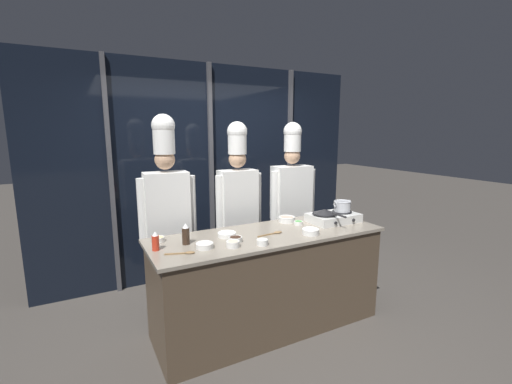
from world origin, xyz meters
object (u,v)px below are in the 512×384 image
(squeeze_bottle_soy, at_px, (186,234))
(serving_spoon_solid, at_px, (186,253))
(prep_bowl_shrimp, at_px, (287,219))
(chef_sous, at_px, (238,197))
(prep_bowl_onion, at_px, (205,245))
(prep_bowl_chicken, at_px, (233,244))
(prep_bowl_ginger, at_px, (159,239))
(prep_bowl_scallions, at_px, (298,223))
(frying_pan, at_px, (325,212))
(stock_pot, at_px, (342,206))
(prep_bowl_soy_glaze, at_px, (235,239))
(squeeze_bottle_chili, at_px, (155,241))
(prep_bowl_bean_sprouts, at_px, (262,242))
(chef_head, at_px, (167,202))
(prep_bowl_rice, at_px, (227,234))
(prep_bowl_garlic, at_px, (310,231))
(serving_spoon_slotted, at_px, (275,233))
(portable_stove, at_px, (333,217))
(chef_line, at_px, (292,193))

(squeeze_bottle_soy, xyz_separation_m, serving_spoon_solid, (-0.07, -0.22, -0.08))
(prep_bowl_shrimp, xyz_separation_m, chef_sous, (-0.34, 0.47, 0.18))
(prep_bowl_onion, xyz_separation_m, prep_bowl_chicken, (0.21, -0.08, 0.00))
(prep_bowl_ginger, xyz_separation_m, prep_bowl_scallions, (1.37, -0.13, -0.00))
(frying_pan, bearing_deg, stock_pot, 1.09)
(frying_pan, bearing_deg, squeeze_bottle_soy, 178.94)
(frying_pan, distance_m, squeeze_bottle_soy, 1.45)
(prep_bowl_ginger, height_order, prep_bowl_soy_glaze, prep_bowl_soy_glaze)
(frying_pan, relative_size, squeeze_bottle_chili, 2.81)
(prep_bowl_ginger, xyz_separation_m, prep_bowl_soy_glaze, (0.58, -0.32, 0.00))
(prep_bowl_bean_sprouts, bearing_deg, chef_head, 120.24)
(stock_pot, relative_size, serving_spoon_solid, 0.88)
(squeeze_bottle_chili, xyz_separation_m, prep_bowl_ginger, (0.07, 0.21, -0.05))
(prep_bowl_bean_sprouts, relative_size, prep_bowl_shrimp, 0.57)
(squeeze_bottle_soy, relative_size, chef_head, 0.09)
(prep_bowl_soy_glaze, xyz_separation_m, chef_head, (-0.39, 0.77, 0.22))
(prep_bowl_scallions, relative_size, prep_bowl_shrimp, 0.54)
(frying_pan, bearing_deg, prep_bowl_onion, -174.13)
(prep_bowl_bean_sprouts, bearing_deg, prep_bowl_scallions, 30.71)
(prep_bowl_onion, relative_size, prep_bowl_shrimp, 0.84)
(prep_bowl_rice, bearing_deg, prep_bowl_soy_glaze, -87.86)
(squeeze_bottle_chili, bearing_deg, prep_bowl_soy_glaze, -9.35)
(prep_bowl_ginger, bearing_deg, prep_bowl_garlic, -19.20)
(squeeze_bottle_chili, xyz_separation_m, prep_bowl_shrimp, (1.39, 0.23, -0.04))
(stock_pot, height_order, prep_bowl_bean_sprouts, stock_pot)
(squeeze_bottle_chili, height_order, prep_bowl_garlic, squeeze_bottle_chili)
(frying_pan, height_order, chef_head, chef_head)
(prep_bowl_scallions, distance_m, serving_spoon_slotted, 0.40)
(portable_stove, relative_size, frying_pan, 1.16)
(prep_bowl_onion, xyz_separation_m, chef_sous, (0.69, 0.83, 0.19))
(prep_bowl_garlic, height_order, prep_bowl_onion, prep_bowl_garlic)
(chef_line, bearing_deg, frying_pan, 84.09)
(portable_stove, relative_size, chef_line, 0.26)
(prep_bowl_garlic, relative_size, prep_bowl_chicken, 1.42)
(prep_bowl_scallions, bearing_deg, prep_bowl_bean_sprouts, -149.29)
(squeeze_bottle_chili, bearing_deg, squeeze_bottle_soy, 7.11)
(serving_spoon_solid, height_order, chef_line, chef_line)
(prep_bowl_scallions, height_order, chef_head, chef_head)
(prep_bowl_garlic, bearing_deg, serving_spoon_slotted, 148.62)
(stock_pot, xyz_separation_m, prep_bowl_bean_sprouts, (-1.13, -0.30, -0.13))
(portable_stove, height_order, frying_pan, frying_pan)
(portable_stove, height_order, prep_bowl_bean_sprouts, portable_stove)
(squeeze_bottle_soy, distance_m, prep_bowl_garlic, 1.13)
(prep_bowl_ginger, height_order, serving_spoon_solid, prep_bowl_ginger)
(portable_stove, distance_m, chef_sous, 1.05)
(prep_bowl_shrimp, bearing_deg, chef_line, 52.03)
(frying_pan, xyz_separation_m, squeeze_bottle_chili, (-1.71, -0.01, -0.05))
(portable_stove, bearing_deg, prep_bowl_shrimp, 153.13)
(prep_bowl_ginger, bearing_deg, chef_line, 17.16)
(prep_bowl_garlic, bearing_deg, prep_bowl_bean_sprouts, -174.44)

